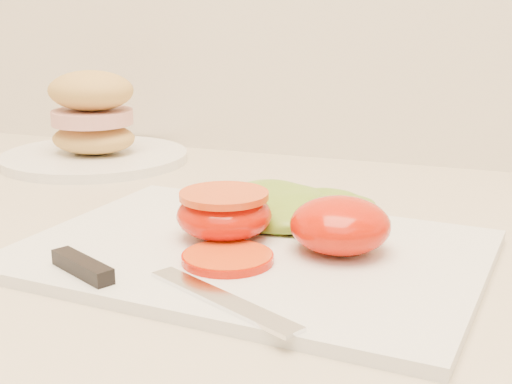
% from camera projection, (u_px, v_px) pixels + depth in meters
% --- Properties ---
extents(cutting_board, '(0.40, 0.30, 0.01)m').
position_uv_depth(cutting_board, '(252.00, 253.00, 0.59)').
color(cutting_board, silver).
rests_on(cutting_board, counter).
extents(tomato_half_dome, '(0.08, 0.08, 0.05)m').
position_uv_depth(tomato_half_dome, '(340.00, 225.00, 0.58)').
color(tomato_half_dome, red).
rests_on(tomato_half_dome, cutting_board).
extents(tomato_half_cut, '(0.08, 0.08, 0.04)m').
position_uv_depth(tomato_half_cut, '(224.00, 213.00, 0.61)').
color(tomato_half_cut, red).
rests_on(tomato_half_cut, cutting_board).
extents(tomato_slice_0, '(0.07, 0.07, 0.01)m').
position_uv_depth(tomato_slice_0, '(228.00, 258.00, 0.56)').
color(tomato_slice_0, '#CC4D1B').
rests_on(tomato_slice_0, cutting_board).
extents(lettuce_leaf_0, '(0.16, 0.14, 0.03)m').
position_uv_depth(lettuce_leaf_0, '(273.00, 206.00, 0.66)').
color(lettuce_leaf_0, olive).
rests_on(lettuce_leaf_0, cutting_board).
extents(lettuce_leaf_1, '(0.14, 0.13, 0.02)m').
position_uv_depth(lettuce_leaf_1, '(322.00, 211.00, 0.65)').
color(lettuce_leaf_1, olive).
rests_on(lettuce_leaf_1, cutting_board).
extents(knife, '(0.22, 0.08, 0.01)m').
position_uv_depth(knife, '(134.00, 279.00, 0.52)').
color(knife, silver).
rests_on(knife, cutting_board).
extents(sandwich_plate, '(0.24, 0.24, 0.12)m').
position_uv_depth(sandwich_plate, '(93.00, 130.00, 0.93)').
color(sandwich_plate, white).
rests_on(sandwich_plate, counter).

